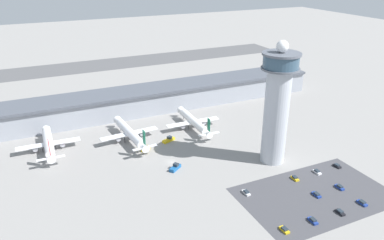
{
  "coord_description": "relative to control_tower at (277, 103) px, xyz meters",
  "views": [
    {
      "loc": [
        -58.19,
        -149.65,
        91.08
      ],
      "look_at": [
        17.95,
        14.61,
        13.55
      ],
      "focal_mm": 35.0,
      "sensor_mm": 36.0,
      "label": 1
    }
  ],
  "objects": [
    {
      "name": "car_blue_compact",
      "position": [
        -27.06,
        -19.19,
        -29.76
      ],
      "size": [
        1.99,
        4.49,
        1.36
      ],
      "color": "black",
      "rests_on": "ground"
    },
    {
      "name": "car_grey_coupe",
      "position": [
        11.6,
        -45.29,
        -29.71
      ],
      "size": [
        1.88,
        4.47,
        1.47
      ],
      "color": "black",
      "rests_on": "ground"
    },
    {
      "name": "terminal_building",
      "position": [
        -45.78,
        89.09,
        -22.55
      ],
      "size": [
        260.31,
        25.0,
        15.27
      ],
      "color": "#9399A3",
      "rests_on": "ground"
    },
    {
      "name": "car_silver_sedan",
      "position": [
        -1.03,
        -18.88,
        -29.73
      ],
      "size": [
        2.02,
        4.28,
        1.44
      ],
      "color": "black",
      "rests_on": "ground"
    },
    {
      "name": "service_truck_catering",
      "position": [
        -53.23,
        36.21,
        -29.24
      ],
      "size": [
        5.71,
        5.41,
        3.0
      ],
      "color": "black",
      "rests_on": "ground"
    },
    {
      "name": "car_maroon_suv",
      "position": [
        11.83,
        -32.86,
        -29.67
      ],
      "size": [
        1.92,
        4.52,
        1.57
      ],
      "color": "black",
      "rests_on": "ground"
    },
    {
      "name": "airplane_gate_alpha",
      "position": [
        -98.72,
        56.3,
        -25.87
      ],
      "size": [
        31.8,
        37.85,
        14.22
      ],
      "color": "white",
      "rests_on": "ground"
    },
    {
      "name": "ground_plane",
      "position": [
        -45.78,
        19.09,
        -30.28
      ],
      "size": [
        1000.0,
        1000.0,
        0.0
      ],
      "primitive_type": "plane",
      "color": "gray"
    },
    {
      "name": "car_white_wagon",
      "position": [
        24.45,
        -18.53,
        -29.73
      ],
      "size": [
        2.03,
        4.12,
        1.43
      ],
      "color": "black",
      "rests_on": "ground"
    },
    {
      "name": "car_green_van",
      "position": [
        -14.29,
        -45.68,
        -29.69
      ],
      "size": [
        2.08,
        4.53,
        1.52
      ],
      "color": "black",
      "rests_on": "ground"
    },
    {
      "name": "control_tower",
      "position": [
        0.0,
        0.0,
        0.0
      ],
      "size": [
        17.43,
        17.43,
        59.28
      ],
      "color": "#ADB2BC",
      "rests_on": "ground"
    },
    {
      "name": "car_navy_sedan",
      "position": [
        -1.09,
        -32.94,
        -29.76
      ],
      "size": [
        2.05,
        4.6,
        1.36
      ],
      "color": "black",
      "rests_on": "ground"
    },
    {
      "name": "airplane_gate_bravo",
      "position": [
        -57.4,
        49.77,
        -25.39
      ],
      "size": [
        32.47,
        43.38,
        14.6
      ],
      "color": "silver",
      "rests_on": "ground"
    },
    {
      "name": "airplane_gate_charlie",
      "position": [
        -19.04,
        50.27,
        -25.79
      ],
      "size": [
        32.37,
        41.22,
        13.84
      ],
      "color": "white",
      "rests_on": "ground"
    },
    {
      "name": "car_red_hatchback",
      "position": [
        -27.23,
        -45.28,
        -29.76
      ],
      "size": [
        1.98,
        4.28,
        1.36
      ],
      "color": "black",
      "rests_on": "ground"
    },
    {
      "name": "runway_strip",
      "position": [
        -45.78,
        218.48,
        -30.28
      ],
      "size": [
        390.46,
        44.0,
        0.01
      ],
      "primitive_type": "cube",
      "color": "#515154",
      "rests_on": "ground"
    },
    {
      "name": "parking_lot_surface",
      "position": [
        -1.1,
        -32.32,
        -30.28
      ],
      "size": [
        64.0,
        40.0,
        0.01
      ],
      "primitive_type": "cube",
      "color": "#424247",
      "rests_on": "ground"
    },
    {
      "name": "car_black_suv",
      "position": [
        -1.06,
        -46.08,
        -29.75
      ],
      "size": [
        1.94,
        4.18,
        1.37
      ],
      "color": "black",
      "rests_on": "ground"
    },
    {
      "name": "service_truck_baggage",
      "position": [
        -38.47,
        40.96,
        -29.33
      ],
      "size": [
        7.79,
        5.03,
        2.73
      ],
      "color": "black",
      "rests_on": "ground"
    },
    {
      "name": "car_yellow_taxi",
      "position": [
        11.92,
        -18.83,
        -29.73
      ],
      "size": [
        2.06,
        4.44,
        1.44
      ],
      "color": "black",
      "rests_on": "ground"
    },
    {
      "name": "service_truck_fuel",
      "position": [
        -46.62,
        11.92,
        -29.29
      ],
      "size": [
        6.93,
        5.94,
        2.87
      ],
      "color": "black",
      "rests_on": "ground"
    }
  ]
}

